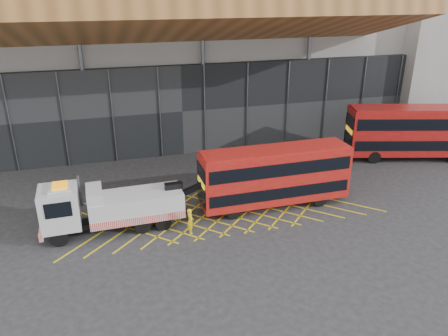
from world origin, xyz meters
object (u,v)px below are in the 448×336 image
object	(u,v)px
bus_towed	(275,174)
worker	(190,221)
recovery_truck	(108,207)
bus_second	(414,130)

from	to	relation	value
bus_towed	worker	distance (m)	6.85
recovery_truck	worker	distance (m)	5.16
bus_towed	bus_second	world-z (taller)	bus_second
bus_towed	recovery_truck	bearing A→B (deg)	-179.01
bus_towed	worker	world-z (taller)	bus_towed
bus_second	worker	world-z (taller)	bus_second
recovery_truck	worker	bearing A→B (deg)	-21.50
bus_towed	worker	bearing A→B (deg)	-162.76
bus_second	worker	xyz separation A→B (m)	(-21.54, -7.13, -1.76)
recovery_truck	bus_towed	world-z (taller)	bus_towed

